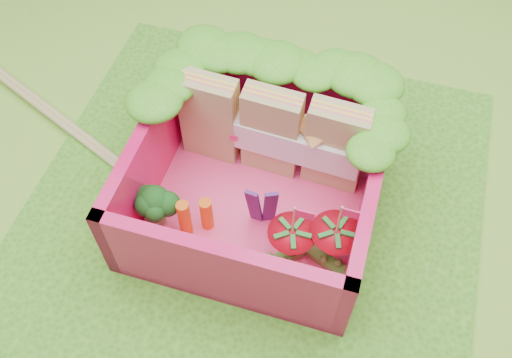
{
  "coord_description": "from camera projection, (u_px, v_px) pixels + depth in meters",
  "views": [
    {
      "loc": [
        0.53,
        -1.72,
        2.88
      ],
      "look_at": [
        0.01,
        0.01,
        0.28
      ],
      "focal_mm": 40.0,
      "sensor_mm": 36.0,
      "label": 1
    }
  ],
  "objects": [
    {
      "name": "ground",
      "position": [
        254.0,
        207.0,
        3.39
      ],
      "size": [
        14.0,
        14.0,
        0.0
      ],
      "primitive_type": "plane",
      "color": "#8BC838",
      "rests_on": "ground"
    },
    {
      "name": "placemat",
      "position": [
        254.0,
        206.0,
        3.38
      ],
      "size": [
        2.6,
        2.6,
        0.03
      ],
      "primitive_type": "cube",
      "color": "#469120",
      "rests_on": "ground"
    },
    {
      "name": "bento_floor",
      "position": [
        257.0,
        201.0,
        3.35
      ],
      "size": [
        1.3,
        1.3,
        0.05
      ],
      "primitive_type": "cube",
      "color": "#FF4181",
      "rests_on": "placemat"
    },
    {
      "name": "bento_box",
      "position": [
        257.0,
        177.0,
        3.14
      ],
      "size": [
        1.3,
        1.3,
        0.55
      ],
      "color": "#EA1359",
      "rests_on": "placemat"
    },
    {
      "name": "lettuce_ruffle",
      "position": [
        282.0,
        74.0,
        3.13
      ],
      "size": [
        1.43,
        0.77,
        0.11
      ],
      "color": "#37981B",
      "rests_on": "bento_box"
    },
    {
      "name": "sandwich_stack",
      "position": [
        272.0,
        132.0,
        3.24
      ],
      "size": [
        1.08,
        0.23,
        0.59
      ],
      "color": "tan",
      "rests_on": "bento_floor"
    },
    {
      "name": "broccoli",
      "position": [
        151.0,
        203.0,
        3.09
      ],
      "size": [
        0.34,
        0.34,
        0.26
      ],
      "color": "#6D9F4D",
      "rests_on": "bento_floor"
    },
    {
      "name": "carrot_sticks",
      "position": [
        195.0,
        216.0,
        3.11
      ],
      "size": [
        0.17,
        0.14,
        0.27
      ],
      "color": "orange",
      "rests_on": "bento_floor"
    },
    {
      "name": "purple_wedges",
      "position": [
        262.0,
        207.0,
        3.08
      ],
      "size": [
        0.16,
        0.06,
        0.38
      ],
      "color": "#4D1C62",
      "rests_on": "bento_floor"
    },
    {
      "name": "strawberry_left",
      "position": [
        291.0,
        244.0,
        3.01
      ],
      "size": [
        0.26,
        0.26,
        0.5
      ],
      "color": "red",
      "rests_on": "bento_floor"
    },
    {
      "name": "strawberry_right",
      "position": [
        334.0,
        244.0,
        3.0
      ],
      "size": [
        0.27,
        0.27,
        0.51
      ],
      "color": "red",
      "rests_on": "bento_floor"
    },
    {
      "name": "snap_peas",
      "position": [
        316.0,
        250.0,
        3.11
      ],
      "size": [
        0.59,
        0.52,
        0.05
      ],
      "color": "#4EC13C",
      "rests_on": "bento_floor"
    },
    {
      "name": "chopsticks",
      "position": [
        95.0,
        146.0,
        3.59
      ],
      "size": [
        2.29,
        1.01,
        0.04
      ],
      "color": "#CCBC70",
      "rests_on": "placemat"
    }
  ]
}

